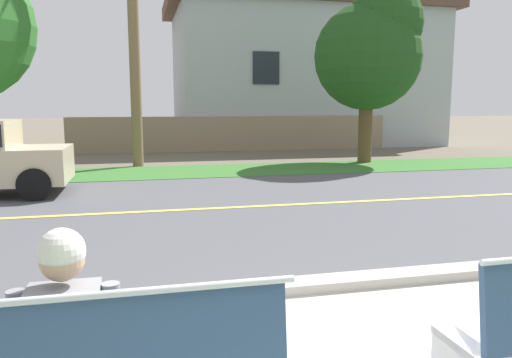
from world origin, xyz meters
TOP-DOWN VIEW (x-y plane):
  - ground_plane at (0.00, 8.00)m, footprint 140.00×140.00m
  - curb_edge at (0.00, 2.35)m, footprint 44.00×0.30m
  - street_asphalt at (0.00, 6.50)m, footprint 52.00×8.00m
  - road_centre_line at (0.00, 6.50)m, footprint 48.00×0.14m
  - far_verge_grass at (0.00, 11.67)m, footprint 48.00×2.80m
  - seated_person_grey at (-1.61, 0.39)m, footprint 0.52×0.68m
  - shade_tree_left at (6.03, 12.61)m, footprint 3.36×3.36m
  - garden_wall at (2.62, 17.74)m, footprint 13.00×0.36m
  - house_across_street at (6.59, 20.94)m, footprint 12.79×6.91m

SIDE VIEW (x-z plane):
  - ground_plane at x=0.00m, z-range 0.00..0.00m
  - street_asphalt at x=0.00m, z-range 0.00..0.01m
  - far_verge_grass at x=0.00m, z-range 0.00..0.02m
  - road_centre_line at x=0.00m, z-range 0.01..0.01m
  - curb_edge at x=0.00m, z-range 0.00..0.11m
  - seated_person_grey at x=-1.61m, z-range 0.05..1.30m
  - garden_wall at x=2.62m, z-range 0.00..1.40m
  - house_across_street at x=6.59m, z-range 0.04..6.72m
  - shade_tree_left at x=6.03m, z-range 0.83..6.38m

